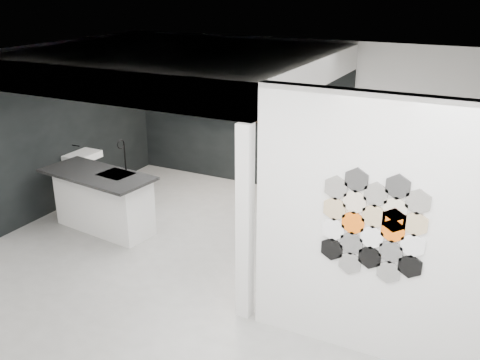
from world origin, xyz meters
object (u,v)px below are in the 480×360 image
glass_bowl (306,123)px  bottle_dark (239,113)px  kitchen_island (103,200)px  glass_vase (308,122)px  partition_panel (371,232)px  stockpot (193,107)px  wall_basin (82,156)px  utensil_cup (211,111)px  kettle (305,121)px

glass_bowl → bottle_dark: (-1.33, 0.00, 0.04)m
kitchen_island → glass_vase: bearing=56.9°
partition_panel → stockpot: bearing=139.1°
wall_basin → bottle_dark: (2.02, 2.07, 0.56)m
utensil_cup → glass_bowl: bearing=0.0°
partition_panel → glass_vase: size_ratio=23.51×
kitchen_island → kettle: size_ratio=9.90×
bottle_dark → utensil_cup: bearing=180.0°
glass_bowl → wall_basin: bearing=-148.4°
glass_vase → stockpot: bearing=180.0°
kitchen_island → stockpot: (-0.05, 2.79, 0.90)m
stockpot → utensil_cup: bearing=0.0°
kitchen_island → partition_panel: bearing=-6.8°
kitchen_island → stockpot: stockpot is taller
kitchen_island → glass_vase: size_ratio=16.14×
partition_panel → glass_bowl: (-2.11, 3.87, -0.03)m
kitchen_island → glass_bowl: bearing=57.3°
wall_basin → stockpot: (1.00, 2.07, 0.55)m
kitchen_island → bottle_dark: size_ratio=11.00×
stockpot → bottle_dark: 1.02m
kettle → glass_bowl: (0.02, 0.00, -0.03)m
kettle → bottle_dark: 1.31m
partition_panel → stockpot: partition_panel is taller
glass_vase → utensil_cup: (-1.97, 0.00, -0.01)m
bottle_dark → utensil_cup: (-0.60, 0.00, -0.04)m
wall_basin → kettle: bearing=31.8°
partition_panel → utensil_cup: partition_panel is taller
glass_bowl → utensil_cup: size_ratio=1.52×
glass_bowl → glass_vase: size_ratio=1.17×
stockpot → utensil_cup: size_ratio=2.20×
bottle_dark → utensil_cup: size_ratio=1.91×
wall_basin → utensil_cup: bearing=55.5°
partition_panel → utensil_cup: size_ratio=30.53×
glass_vase → kitchen_island: bearing=-130.0°
wall_basin → kettle: 3.96m
stockpot → glass_bowl: size_ratio=1.45×
kettle → partition_panel: bearing=-38.7°
glass_bowl → glass_vase: bearing=0.0°
kettle → utensil_cup: (-1.92, 0.00, -0.04)m
wall_basin → glass_vase: bearing=31.3°
stockpot → kettle: same height
wall_basin → kitchen_island: size_ratio=0.31×
partition_panel → bottle_dark: 5.18m
wall_basin → glass_vase: 4.00m
stockpot → bottle_dark: (1.02, 0.00, 0.00)m
partition_panel → glass_bowl: bearing=118.6°
kettle → glass_vase: (0.06, 0.00, -0.02)m
partition_panel → wall_basin: 5.78m
glass_vase → utensil_cup: bearing=180.0°
kettle → utensil_cup: kettle is taller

